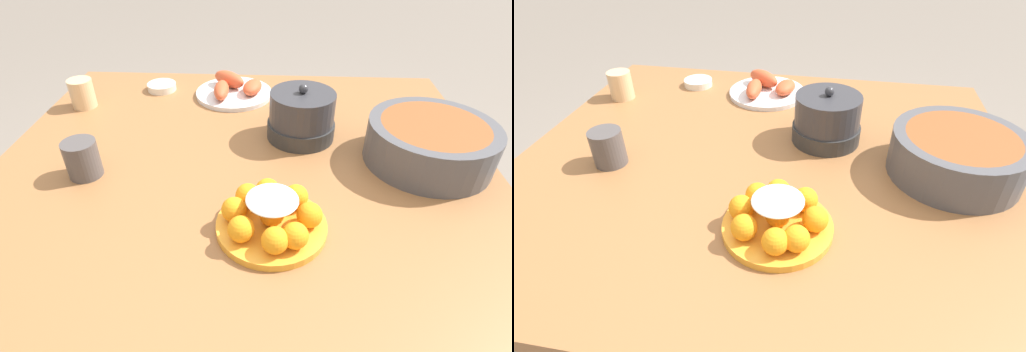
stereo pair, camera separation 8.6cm
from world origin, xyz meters
The scene contains 9 objects.
ground_plane centered at (0.00, 0.00, 0.00)m, with size 12.00×12.00×0.00m, color slate.
dining_table centered at (0.00, 0.00, 0.64)m, with size 1.22×1.09×0.72m.
cake_plate centered at (0.07, -0.24, 0.75)m, with size 0.22×0.22×0.08m.
serving_bowl centered at (0.44, 0.02, 0.78)m, with size 0.30×0.30×0.10m.
sauce_bowl centered at (-0.30, 0.40, 0.73)m, with size 0.09×0.09×0.02m.
seafood_platter centered at (-0.06, 0.37, 0.74)m, with size 0.24×0.24×0.06m.
cup_near centered at (-0.36, -0.08, 0.77)m, with size 0.08×0.08×0.09m.
cup_far centered at (-0.51, 0.27, 0.77)m, with size 0.07×0.07×0.09m.
warming_pot centered at (0.14, 0.12, 0.78)m, with size 0.18×0.18×0.15m.
Camera 1 is at (0.07, -0.82, 1.27)m, focal length 28.00 mm.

